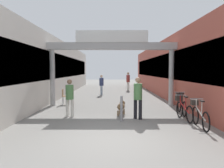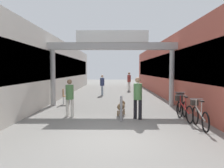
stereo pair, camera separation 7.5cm
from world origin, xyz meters
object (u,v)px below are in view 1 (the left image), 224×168
bicycle_silver_nearest (199,115)px  bicycle_black_third (181,104)px  pedestrian_with_dog (138,95)px  pedestrian_carrying_crate (102,84)px  dog_on_leash (121,106)px  pedestrian_companion (70,95)px  bollard_post_metal (122,108)px  bicycle_red_second (183,109)px  cafe_chair_wood_nearer (65,95)px  pedestrian_elderly_walking (128,80)px

bicycle_silver_nearest → bicycle_black_third: same height
pedestrian_with_dog → pedestrian_carrying_crate: 8.76m
pedestrian_carrying_crate → bicycle_black_third: size_ratio=0.96×
dog_on_leash → pedestrian_carrying_crate: bearing=99.3°
pedestrian_companion → bicycle_silver_nearest: 5.18m
pedestrian_with_dog → bollard_post_metal: size_ratio=1.71×
pedestrian_with_dog → bicycle_red_second: size_ratio=1.01×
bicycle_black_third → cafe_chair_wood_nearer: size_ratio=1.90×
pedestrian_companion → bicycle_red_second: size_ratio=0.95×
dog_on_leash → bicycle_red_second: bearing=-21.5°
pedestrian_carrying_crate → cafe_chair_wood_nearer: pedestrian_carrying_crate is taller
pedestrian_elderly_walking → cafe_chair_wood_nearer: bearing=-116.7°
pedestrian_companion → bollard_post_metal: pedestrian_companion is taller
pedestrian_elderly_walking → bollard_post_metal: size_ratio=1.79×
pedestrian_companion → dog_on_leash: pedestrian_companion is taller
bicycle_red_second → bicycle_black_third: 1.18m
bicycle_silver_nearest → dog_on_leash: bearing=140.7°
pedestrian_companion → bicycle_silver_nearest: (4.84, -1.78, -0.47)m
pedestrian_carrying_crate → bollard_post_metal: size_ratio=1.62×
bicycle_silver_nearest → pedestrian_with_dog: bearing=147.0°
pedestrian_with_dog → bollard_post_metal: bearing=-151.9°
pedestrian_companion → bicycle_black_third: bearing=6.2°
bicycle_silver_nearest → bollard_post_metal: bearing=160.9°
dog_on_leash → bicycle_black_third: size_ratio=0.51×
dog_on_leash → cafe_chair_wood_nearer: 4.36m
pedestrian_carrying_crate → dog_on_leash: (1.25, -7.69, -0.53)m
pedestrian_carrying_crate → pedestrian_elderly_walking: (2.41, 3.89, 0.11)m
cafe_chair_wood_nearer → bicycle_red_second: bearing=-35.1°
bicycle_black_third → cafe_chair_wood_nearer: (-5.90, 2.81, 0.10)m
dog_on_leash → bicycle_red_second: size_ratio=0.51×
pedestrian_elderly_walking → pedestrian_companion: bearing=-105.8°
bicycle_silver_nearest → cafe_chair_wood_nearer: (-5.79, 5.13, 0.10)m
pedestrian_companion → cafe_chair_wood_nearer: (-0.95, 3.34, -0.37)m
bicycle_red_second → cafe_chair_wood_nearer: bearing=144.9°
pedestrian_with_dog → bicycle_red_second: bearing=-3.4°
bicycle_red_second → bollard_post_metal: size_ratio=1.70×
pedestrian_companion → bicycle_silver_nearest: bearing=-20.2°
bicycle_red_second → cafe_chair_wood_nearer: bicycle_red_second is taller
pedestrian_with_dog → pedestrian_elderly_walking: 12.45m
dog_on_leash → bollard_post_metal: 1.23m
pedestrian_elderly_walking → cafe_chair_wood_nearer: 9.64m
dog_on_leash → bicycle_black_third: 2.73m
pedestrian_companion → bicycle_red_second: pedestrian_companion is taller
pedestrian_with_dog → bicycle_silver_nearest: pedestrian_with_dog is taller
bicycle_red_second → bicycle_silver_nearest: bearing=-81.8°
pedestrian_companion → pedestrian_carrying_crate: bearing=83.1°
pedestrian_carrying_crate → bicycle_red_second: (3.70, -8.66, -0.48)m
cafe_chair_wood_nearer → bicycle_silver_nearest: bearing=-41.5°
bicycle_silver_nearest → pedestrian_elderly_walking: bearing=96.1°
pedestrian_companion → pedestrian_carrying_crate: 8.11m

